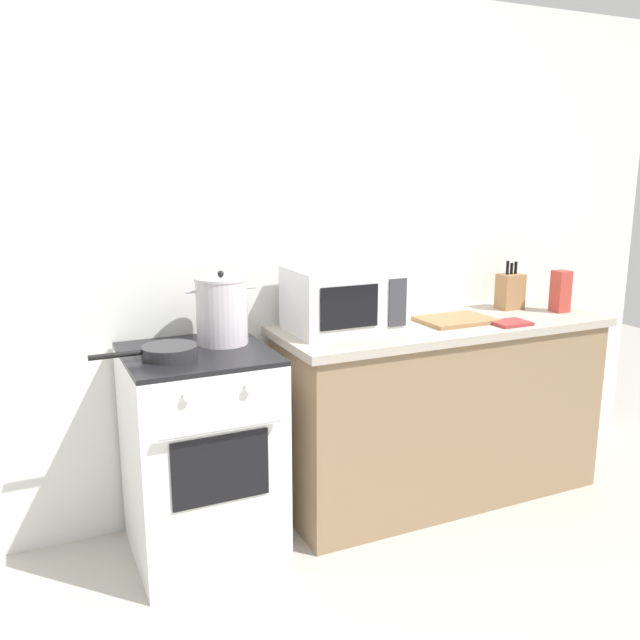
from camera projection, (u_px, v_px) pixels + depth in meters
name	position (u px, v px, depth m)	size (l,w,h in m)	color
ground_plane	(334.00, 607.00, 2.58)	(10.00, 10.00, 0.00)	#B2ADA3
back_wall	(304.00, 254.00, 3.29)	(4.40, 0.10, 2.50)	silver
lower_cabinet_right	(440.00, 413.00, 3.40)	(1.64, 0.56, 0.88)	#8C7051
countertop_right	(443.00, 326.00, 3.30)	(1.70, 0.60, 0.04)	#ADA393
stove	(201.00, 454.00, 2.87)	(0.60, 0.64, 0.92)	white
stock_pot	(222.00, 310.00, 2.87)	(0.31, 0.23, 0.32)	silver
frying_pan	(168.00, 352.00, 2.67)	(0.42, 0.22, 0.05)	#28282B
microwave	(343.00, 299.00, 3.10)	(0.50, 0.37, 0.30)	white
cutting_board	(456.00, 320.00, 3.30)	(0.36, 0.26, 0.02)	#997047
knife_block	(510.00, 291.00, 3.59)	(0.13, 0.10, 0.26)	#997047
pasta_box	(561.00, 291.00, 3.52)	(0.08, 0.08, 0.22)	#B73D33
oven_mitt	(510.00, 323.00, 3.24)	(0.18, 0.14, 0.02)	#993333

